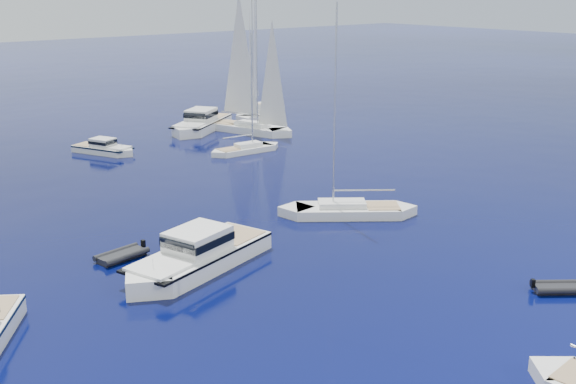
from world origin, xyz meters
TOP-DOWN VIEW (x-y plane):
  - motor_cruiser_centre at (-8.47, 23.63)m, footprint 12.13×6.69m
  - motor_cruiser_distant at (14.11, 57.84)m, footprint 11.77×9.46m
  - motor_cruiser_horizon at (0.56, 54.29)m, footprint 4.97×7.59m
  - sailboat_mid_r at (5.32, 25.01)m, footprint 9.96×8.70m
  - sailboat_centre at (11.50, 45.68)m, footprint 8.31×2.69m
  - sailboat_sails_r at (17.71, 53.44)m, footprint 6.55×12.36m
  - sailboat_sails_far at (24.19, 60.90)m, footprint 11.53×11.66m
  - tender_grey_near at (4.88, 8.28)m, footprint 3.25×3.05m
  - tender_grey_far at (-11.09, 27.87)m, footprint 3.52×2.31m

SIDE VIEW (x-z plane):
  - motor_cruiser_centre at x=-8.47m, z-range -1.52..1.52m
  - motor_cruiser_distant at x=14.11m, z-range -1.54..1.54m
  - motor_cruiser_horizon at x=0.56m, z-range -0.96..0.96m
  - sailboat_mid_r at x=5.32m, z-range -7.75..7.75m
  - sailboat_centre at x=11.50m, z-range -6.01..6.01m
  - sailboat_sails_r at x=17.71m, z-range -8.81..8.81m
  - sailboat_sails_far at x=24.19m, z-range -9.57..9.57m
  - tender_grey_near at x=4.88m, z-range -0.47..0.47m
  - tender_grey_far at x=-11.09m, z-range -0.47..0.47m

